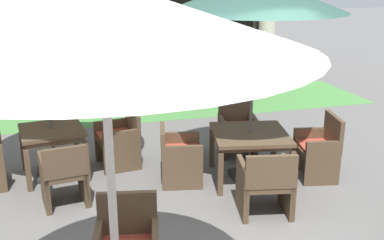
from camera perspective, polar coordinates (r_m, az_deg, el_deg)
The scene contains 10 objects.
lawn_strip at distance 10.19m, azimuth -6.72°, elevation 1.64°, with size 10.43×2.29×0.01m, color #519347.
patio_table_near_foreground at distance 6.85m, azimuth -16.90°, elevation -1.83°, with size 0.96×0.96×0.72m.
patio_chair_near_foreground_east at distance 7.08m, azimuth -8.97°, elevation -2.44°, with size 0.65×0.71×0.82m.
patio_chair_near_foreground_south at distance 6.03m, azimuth -15.53°, elevation -6.51°, with size 0.61×0.59×0.85m.
patio_umbrella_mid_left at distance 2.67m, azimuth -11.11°, elevation 12.01°, with size 2.49×2.49×2.86m.
patio_table_mid_right at distance 6.49m, azimuth 7.18°, elevation -2.26°, with size 1.20×1.20×0.70m.
patio_chair_mid_right_north at distance 7.49m, azimuth 5.61°, elevation -1.14°, with size 0.68×0.67×0.91m.
patio_chair_mid_right_east at distance 6.82m, azimuth 15.41°, elevation -3.51°, with size 0.62×0.71×0.92m.
patio_chair_mid_right_west at distance 6.45m, azimuth -1.63°, elevation -4.41°, with size 0.67×0.70×0.80m.
patio_chair_mid_right_south at distance 5.67m, azimuth 9.10°, elevation -7.67°, with size 0.72×0.68×0.85m.
Camera 1 is at (-1.49, -3.43, 2.83)m, focal length 43.18 mm.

